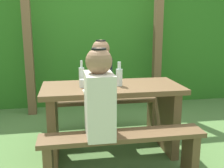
# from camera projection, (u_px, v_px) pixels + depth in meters

# --- Properties ---
(ground_plane) EXTENTS (12.00, 12.00, 0.00)m
(ground_plane) POSITION_uv_depth(u_px,v_px,m) (112.00, 153.00, 2.81)
(ground_plane) COLOR #50763C
(hedge_backdrop) EXTENTS (6.40, 1.00, 1.79)m
(hedge_backdrop) POSITION_uv_depth(u_px,v_px,m) (91.00, 50.00, 4.79)
(hedge_backdrop) COLOR #2D6D1F
(hedge_backdrop) RESTS_ON ground_plane
(pergola_post_left) EXTENTS (0.12, 0.12, 2.21)m
(pergola_post_left) POSITION_uv_depth(u_px,v_px,m) (28.00, 42.00, 3.82)
(pergola_post_left) COLOR brown
(pergola_post_left) RESTS_ON ground_plane
(pergola_post_right) EXTENTS (0.12, 0.12, 2.21)m
(pergola_post_right) POSITION_uv_depth(u_px,v_px,m) (158.00, 40.00, 4.15)
(pergola_post_right) COLOR brown
(pergola_post_right) RESTS_ON ground_plane
(picnic_table) EXTENTS (1.40, 0.64, 0.74)m
(picnic_table) POSITION_uv_depth(u_px,v_px,m) (112.00, 108.00, 2.70)
(picnic_table) COLOR brown
(picnic_table) RESTS_ON ground_plane
(bench_near) EXTENTS (1.40, 0.24, 0.45)m
(bench_near) POSITION_uv_depth(u_px,v_px,m) (123.00, 148.00, 2.22)
(bench_near) COLOR brown
(bench_near) RESTS_ON ground_plane
(bench_far) EXTENTS (1.40, 0.24, 0.45)m
(bench_far) POSITION_uv_depth(u_px,v_px,m) (105.00, 109.00, 3.26)
(bench_far) COLOR brown
(bench_far) RESTS_ON ground_plane
(person_white_shirt) EXTENTS (0.25, 0.35, 0.72)m
(person_white_shirt) POSITION_uv_depth(u_px,v_px,m) (99.00, 96.00, 2.09)
(person_white_shirt) COLOR silver
(person_white_shirt) RESTS_ON bench_near
(person_black_coat) EXTENTS (0.25, 0.35, 0.72)m
(person_black_coat) POSITION_uv_depth(u_px,v_px,m) (101.00, 72.00, 3.15)
(person_black_coat) COLOR black
(person_black_coat) RESTS_ON bench_far
(drinking_glass) EXTENTS (0.06, 0.06, 0.08)m
(drinking_glass) POSITION_uv_depth(u_px,v_px,m) (83.00, 83.00, 2.57)
(drinking_glass) COLOR silver
(drinking_glass) RESTS_ON picnic_table
(bottle_left) EXTENTS (0.06, 0.06, 0.25)m
(bottle_left) POSITION_uv_depth(u_px,v_px,m) (82.00, 75.00, 2.66)
(bottle_left) COLOR silver
(bottle_left) RESTS_ON picnic_table
(bottle_right) EXTENTS (0.07, 0.07, 0.24)m
(bottle_right) POSITION_uv_depth(u_px,v_px,m) (119.00, 76.00, 2.62)
(bottle_right) COLOR silver
(bottle_right) RESTS_ON picnic_table
(bottle_center) EXTENTS (0.06, 0.06, 0.24)m
(bottle_center) POSITION_uv_depth(u_px,v_px,m) (97.00, 76.00, 2.63)
(bottle_center) COLOR silver
(bottle_center) RESTS_ON picnic_table
(cell_phone) EXTENTS (0.10, 0.15, 0.01)m
(cell_phone) POSITION_uv_depth(u_px,v_px,m) (100.00, 83.00, 2.74)
(cell_phone) COLOR black
(cell_phone) RESTS_ON picnic_table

